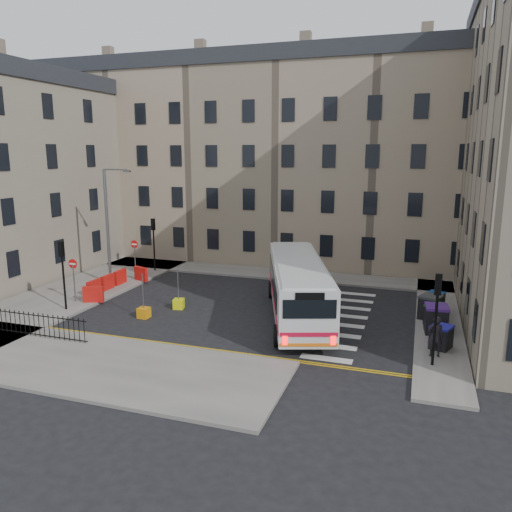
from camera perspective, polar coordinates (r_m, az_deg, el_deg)
The scene contains 23 objects.
ground at distance 29.93m, azimuth 2.57°, elevation -6.33°, with size 120.00×120.00×0.00m, color black.
pavement_north at distance 39.60m, azimuth -2.38°, elevation -1.68°, with size 36.00×3.20×0.15m, color slate.
pavement_east at distance 32.74m, azimuth 19.97°, elevation -5.32°, with size 2.40×26.00×0.15m, color slate.
pavement_west at distance 36.91m, azimuth -18.41°, elevation -3.30°, with size 6.00×22.00×0.15m, color slate.
pavement_sw at distance 24.58m, azimuth -20.55°, elevation -11.08°, with size 20.00×6.00×0.15m, color slate.
terrace_north at distance 45.34m, azimuth -0.53°, elevation 10.95°, with size 38.30×10.80×17.20m.
traffic_light_east at distance 22.83m, azimuth 19.95°, elevation -5.34°, with size 0.28×0.22×4.10m.
traffic_light_nw at distance 39.72m, azimuth -11.63°, elevation 2.24°, with size 0.28×0.22×4.10m.
traffic_light_sw at distance 31.25m, azimuth -21.23°, elevation -0.91°, with size 0.28×0.22×4.10m.
streetlamp at distance 36.29m, azimuth -16.63°, elevation 3.44°, with size 0.50×0.22×8.14m.
no_entry_north at distance 38.44m, azimuth -13.71°, elevation 0.62°, with size 0.60×0.08×3.00m.
no_entry_south at distance 32.86m, azimuth -20.15°, elevation -1.65°, with size 0.60×0.08×3.00m.
roadworks_barriers at distance 35.14m, azimuth -16.12°, elevation -2.94°, with size 1.66×6.26×1.00m.
iron_railings at distance 28.30m, azimuth -25.13°, elevation -6.97°, with size 7.80×0.04×1.20m.
bus at distance 28.36m, azimuth 4.79°, elevation -3.41°, with size 6.44×12.26×3.28m.
wheelie_bin_a at distance 25.54m, azimuth 20.40°, elevation -8.65°, with size 1.21×1.28×1.12m.
wheelie_bin_b at distance 27.53m, azimuth 19.89°, elevation -6.78°, with size 1.24×1.39×1.44m.
wheelie_bin_c at distance 28.96m, azimuth 19.61°, elevation -6.18°, with size 1.08×1.18×1.12m.
wheelie_bin_d at distance 29.67m, azimuth 19.28°, elevation -5.51°, with size 1.43×1.51×1.34m.
wheelie_bin_e at distance 31.17m, azimuth 19.76°, elevation -4.92°, with size 1.22×1.29×1.13m.
pedestrian at distance 24.36m, azimuth 19.81°, elevation -8.63°, with size 0.70×0.46×1.92m, color black.
bollard_yellow at distance 30.69m, azimuth -8.82°, elevation -5.42°, with size 0.60×0.60×0.60m, color #DCDF0C.
bollard_chevron at distance 29.41m, azimuth -12.69°, elevation -6.34°, with size 0.60×0.60×0.60m, color orange.
Camera 1 is at (7.71, -27.38, 9.34)m, focal length 35.00 mm.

